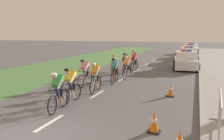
{
  "coord_description": "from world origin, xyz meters",
  "views": [
    {
      "loc": [
        4.47,
        -4.77,
        2.92
      ],
      "look_at": [
        0.47,
        6.37,
        1.1
      ],
      "focal_mm": 38.04,
      "sensor_mm": 36.0,
      "label": 1
    }
  ],
  "objects_px": {
    "cyclist_fourth": "(85,72)",
    "cyclist_sixth": "(115,64)",
    "police_car_nearest": "(186,61)",
    "police_car_second": "(188,55)",
    "cyclist_ninth": "(134,60)",
    "cyclist_tenth": "(134,62)",
    "crowd_barrier_front": "(220,115)",
    "traffic_cone_mid": "(171,90)",
    "cyclist_third": "(95,77)",
    "cyclist_fifth": "(115,70)",
    "traffic_cone_far": "(154,122)",
    "cyclist_seventh": "(127,66)",
    "cyclist_second": "(71,85)",
    "police_car_third": "(190,52)",
    "cyclist_lead": "(58,91)",
    "cyclist_eighth": "(125,63)",
    "police_car_furthest": "(191,49)"
  },
  "relations": [
    {
      "from": "police_car_nearest",
      "to": "police_car_second",
      "type": "bearing_deg",
      "value": 90.01
    },
    {
      "from": "cyclist_second",
      "to": "cyclist_sixth",
      "type": "height_order",
      "value": "same"
    },
    {
      "from": "cyclist_ninth",
      "to": "cyclist_sixth",
      "type": "bearing_deg",
      "value": -101.26
    },
    {
      "from": "cyclist_third",
      "to": "cyclist_ninth",
      "type": "bearing_deg",
      "value": 90.87
    },
    {
      "from": "cyclist_second",
      "to": "traffic_cone_mid",
      "type": "distance_m",
      "value": 4.64
    },
    {
      "from": "police_car_nearest",
      "to": "crowd_barrier_front",
      "type": "height_order",
      "value": "police_car_nearest"
    },
    {
      "from": "cyclist_fourth",
      "to": "police_car_third",
      "type": "relative_size",
      "value": 0.39
    },
    {
      "from": "cyclist_third",
      "to": "police_car_second",
      "type": "relative_size",
      "value": 0.39
    },
    {
      "from": "cyclist_second",
      "to": "cyclist_ninth",
      "type": "bearing_deg",
      "value": 89.36
    },
    {
      "from": "cyclist_eighth",
      "to": "cyclist_tenth",
      "type": "bearing_deg",
      "value": 63.81
    },
    {
      "from": "cyclist_lead",
      "to": "cyclist_seventh",
      "type": "distance_m",
      "value": 7.36
    },
    {
      "from": "police_car_furthest",
      "to": "traffic_cone_far",
      "type": "xyz_separation_m",
      "value": [
        -0.25,
        -30.35,
        -0.37
      ]
    },
    {
      "from": "cyclist_tenth",
      "to": "cyclist_third",
      "type": "bearing_deg",
      "value": -91.51
    },
    {
      "from": "cyclist_fifth",
      "to": "police_car_second",
      "type": "relative_size",
      "value": 0.39
    },
    {
      "from": "police_car_third",
      "to": "cyclist_fifth",
      "type": "bearing_deg",
      "value": -101.41
    },
    {
      "from": "cyclist_eighth",
      "to": "police_car_second",
      "type": "height_order",
      "value": "police_car_second"
    },
    {
      "from": "cyclist_tenth",
      "to": "traffic_cone_mid",
      "type": "bearing_deg",
      "value": -61.99
    },
    {
      "from": "cyclist_fourth",
      "to": "cyclist_sixth",
      "type": "bearing_deg",
      "value": 84.61
    },
    {
      "from": "cyclist_seventh",
      "to": "traffic_cone_far",
      "type": "height_order",
      "value": "cyclist_seventh"
    },
    {
      "from": "cyclist_eighth",
      "to": "police_car_nearest",
      "type": "height_order",
      "value": "police_car_nearest"
    },
    {
      "from": "cyclist_fifth",
      "to": "cyclist_tenth",
      "type": "bearing_deg",
      "value": 90.08
    },
    {
      "from": "cyclist_fourth",
      "to": "cyclist_eighth",
      "type": "bearing_deg",
      "value": 80.02
    },
    {
      "from": "police_car_nearest",
      "to": "police_car_second",
      "type": "height_order",
      "value": "same"
    },
    {
      "from": "police_car_nearest",
      "to": "traffic_cone_mid",
      "type": "relative_size",
      "value": 7.1
    },
    {
      "from": "police_car_second",
      "to": "traffic_cone_far",
      "type": "xyz_separation_m",
      "value": [
        -0.25,
        -19.32,
        -0.37
      ]
    },
    {
      "from": "cyclist_ninth",
      "to": "traffic_cone_mid",
      "type": "relative_size",
      "value": 2.69
    },
    {
      "from": "cyclist_eighth",
      "to": "traffic_cone_mid",
      "type": "bearing_deg",
      "value": -55.25
    },
    {
      "from": "cyclist_sixth",
      "to": "police_car_second",
      "type": "height_order",
      "value": "police_car_second"
    },
    {
      "from": "cyclist_third",
      "to": "cyclist_fifth",
      "type": "xyz_separation_m",
      "value": [
        0.19,
        2.37,
        0.0
      ]
    },
    {
      "from": "cyclist_sixth",
      "to": "cyclist_ninth",
      "type": "bearing_deg",
      "value": 78.74
    },
    {
      "from": "cyclist_fifth",
      "to": "traffic_cone_far",
      "type": "height_order",
      "value": "cyclist_fifth"
    },
    {
      "from": "cyclist_sixth",
      "to": "cyclist_eighth",
      "type": "bearing_deg",
      "value": 62.23
    },
    {
      "from": "traffic_cone_far",
      "to": "cyclist_fifth",
      "type": "bearing_deg",
      "value": 118.61
    },
    {
      "from": "cyclist_lead",
      "to": "cyclist_tenth",
      "type": "relative_size",
      "value": 1.0
    },
    {
      "from": "police_car_nearest",
      "to": "traffic_cone_mid",
      "type": "height_order",
      "value": "police_car_nearest"
    },
    {
      "from": "cyclist_seventh",
      "to": "cyclist_tenth",
      "type": "bearing_deg",
      "value": 95.15
    },
    {
      "from": "police_car_furthest",
      "to": "cyclist_second",
      "type": "bearing_deg",
      "value": -98.21
    },
    {
      "from": "cyclist_fourth",
      "to": "police_car_nearest",
      "type": "xyz_separation_m",
      "value": [
        5.0,
        8.76,
        -0.11
      ]
    },
    {
      "from": "cyclist_second",
      "to": "cyclist_fourth",
      "type": "xyz_separation_m",
      "value": [
        -0.88,
        3.16,
        0.0
      ]
    },
    {
      "from": "cyclist_third",
      "to": "cyclist_tenth",
      "type": "relative_size",
      "value": 1.0
    },
    {
      "from": "cyclist_fifth",
      "to": "traffic_cone_mid",
      "type": "distance_m",
      "value": 3.99
    },
    {
      "from": "police_car_furthest",
      "to": "traffic_cone_mid",
      "type": "bearing_deg",
      "value": -90.5
    },
    {
      "from": "cyclist_fourth",
      "to": "crowd_barrier_front",
      "type": "bearing_deg",
      "value": -35.61
    },
    {
      "from": "traffic_cone_mid",
      "to": "traffic_cone_far",
      "type": "bearing_deg",
      "value": -90.29
    },
    {
      "from": "cyclist_tenth",
      "to": "crowd_barrier_front",
      "type": "xyz_separation_m",
      "value": [
        5.23,
        -10.52,
        -0.14
      ]
    },
    {
      "from": "cyclist_ninth",
      "to": "police_car_second",
      "type": "relative_size",
      "value": 0.39
    },
    {
      "from": "cyclist_ninth",
      "to": "police_car_nearest",
      "type": "distance_m",
      "value": 4.32
    },
    {
      "from": "cyclist_second",
      "to": "cyclist_lead",
      "type": "bearing_deg",
      "value": -85.94
    },
    {
      "from": "cyclist_fifth",
      "to": "cyclist_tenth",
      "type": "height_order",
      "value": "same"
    },
    {
      "from": "police_car_third",
      "to": "cyclist_seventh",
      "type": "bearing_deg",
      "value": -101.81
    }
  ]
}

